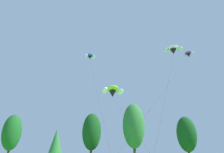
{
  "coord_description": "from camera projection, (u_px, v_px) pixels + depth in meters",
  "views": [
    {
      "loc": [
        4.28,
        4.82,
        2.1
      ],
      "look_at": [
        -1.37,
        23.61,
        9.73
      ],
      "focal_mm": 31.78,
      "sensor_mm": 36.0,
      "label": 1
    }
  ],
  "objects": [
    {
      "name": "treeline_tree_a",
      "position": [
        12.0,
        132.0,
        57.27
      ],
      "size": [
        5.28,
        5.28,
        12.89
      ],
      "color": "#472D19",
      "rests_on": "ground_plane"
    },
    {
      "name": "treeline_tree_b",
      "position": [
        56.0,
        141.0,
        53.2
      ],
      "size": [
        3.44,
        3.44,
        8.36
      ],
      "color": "#472D19",
      "rests_on": "ground_plane"
    },
    {
      "name": "treeline_tree_c",
      "position": [
        92.0,
        132.0,
        56.38
      ],
      "size": [
        5.32,
        5.32,
        13.04
      ],
      "color": "#472D19",
      "rests_on": "ground_plane"
    },
    {
      "name": "treeline_tree_d",
      "position": [
        134.0,
        126.0,
        52.99
      ],
      "size": [
        5.83,
        5.83,
        14.93
      ],
      "color": "#472D19",
      "rests_on": "ground_plane"
    },
    {
      "name": "treeline_tree_e",
      "position": [
        187.0,
        134.0,
        48.48
      ],
      "size": [
        4.71,
        4.71,
        10.77
      ],
      "color": "#472D19",
      "rests_on": "ground_plane"
    },
    {
      "name": "parafoil_kite_high_purple",
      "position": [
        188.0,
        54.0,
        43.77
      ],
      "size": [
        14.13,
        17.38,
        22.03
      ],
      "color": "purple"
    },
    {
      "name": "parafoil_kite_mid_lime_white",
      "position": [
        113.0,
        91.0,
        34.44
      ],
      "size": [
        8.81,
        8.53,
        11.65
      ],
      "color": "#93D633"
    },
    {
      "name": "parafoil_kite_far_blue_white",
      "position": [
        90.0,
        56.0,
        49.0
      ],
      "size": [
        11.38,
        15.71,
        24.04
      ],
      "color": "blue"
    },
    {
      "name": "parafoil_kite_low_white",
      "position": [
        173.0,
        50.0,
        40.76
      ],
      "size": [
        6.31,
        14.06,
        21.37
      ],
      "color": "white"
    }
  ]
}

